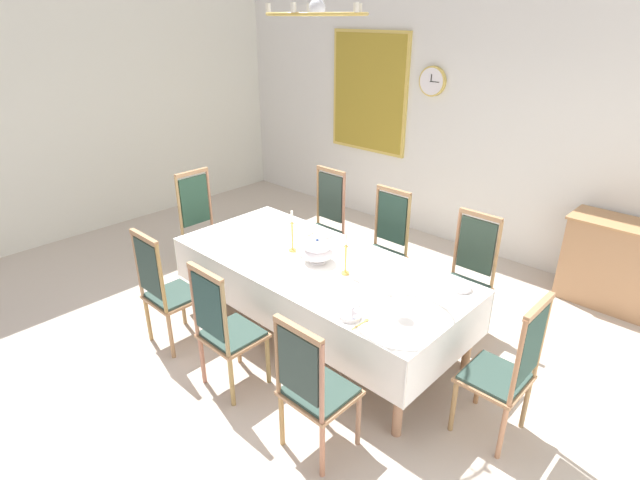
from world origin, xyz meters
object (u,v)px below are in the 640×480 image
(dining_table, at_px, (318,269))
(chair_head_east, at_px, (507,369))
(spoon_secondary, at_px, (316,231))
(framed_painting, at_px, (369,93))
(bowl_far_left, at_px, (461,287))
(chair_south_c, at_px, (313,386))
(chair_north_c, at_px, (466,275))
(chair_south_b, at_px, (225,328))
(chair_north_b, at_px, (384,245))
(soup_tureen, at_px, (317,251))
(chandelier, at_px, (317,12))
(chair_head_west, at_px, (203,226))
(bowl_near_left, at_px, (349,315))
(chair_south_a, at_px, (166,289))
(chair_north_a, at_px, (323,222))
(bowl_near_right, at_px, (323,234))
(candlestick_east, at_px, (346,258))
(spoon_primary, at_px, (364,321))
(candlestick_west, at_px, (292,235))
(mounted_clock, at_px, (432,81))

(dining_table, bearing_deg, chair_head_east, -0.00)
(spoon_secondary, relative_size, framed_painting, 0.11)
(bowl_far_left, height_order, spoon_secondary, bowl_far_left)
(chair_south_c, xyz_separation_m, chair_north_c, (0.00, 2.00, 0.03))
(chair_south_b, relative_size, chair_north_b, 0.96)
(dining_table, xyz_separation_m, soup_tureen, (-0.01, 0.00, 0.18))
(chair_south_c, height_order, soup_tureen, chair_south_c)
(chair_north_c, bearing_deg, chandelier, 47.75)
(chair_south_b, height_order, chair_head_west, chair_head_west)
(chair_north_c, xyz_separation_m, bowl_near_left, (-0.15, -1.48, 0.21))
(chair_south_a, bearing_deg, chair_south_c, 0.09)
(chair_north_a, xyz_separation_m, framed_painting, (-0.75, 1.69, 1.16))
(chair_north_b, xyz_separation_m, framed_painting, (-1.60, 1.69, 1.17))
(spoon_secondary, bearing_deg, chair_head_west, -169.63)
(soup_tureen, xyz_separation_m, spoon_secondary, (-0.46, 0.46, -0.10))
(bowl_near_right, bearing_deg, chair_north_b, 60.39)
(bowl_far_left, bearing_deg, chair_south_a, -144.62)
(chair_north_c, relative_size, chair_head_west, 0.96)
(soup_tureen, height_order, bowl_far_left, soup_tureen)
(chair_north_a, distance_m, chair_north_c, 1.78)
(chair_south_a, distance_m, candlestick_east, 1.59)
(spoon_primary, bearing_deg, dining_table, 153.92)
(chair_south_a, relative_size, chandelier, 1.51)
(spoon_primary, height_order, chandelier, chandelier)
(bowl_near_right, bearing_deg, spoon_primary, -35.68)
(chair_north_c, bearing_deg, spoon_primary, 88.84)
(soup_tureen, xyz_separation_m, bowl_near_right, (-0.34, 0.43, -0.09))
(chair_north_b, bearing_deg, bowl_near_left, 118.07)
(chair_south_b, bearing_deg, dining_table, 88.58)
(chair_south_b, relative_size, chair_north_c, 0.96)
(candlestick_west, height_order, bowl_far_left, candlestick_west)
(bowl_near_left, bearing_deg, soup_tureen, 148.24)
(bowl_far_left, bearing_deg, chair_north_c, 112.10)
(chair_north_c, relative_size, candlestick_west, 2.93)
(chair_north_a, xyz_separation_m, soup_tureen, (0.87, -1.00, 0.28))
(framed_painting, distance_m, chandelier, 3.30)
(spoon_secondary, bearing_deg, candlestick_east, -39.52)
(bowl_near_right, bearing_deg, chair_south_b, -77.26)
(soup_tureen, bearing_deg, dining_table, -0.00)
(bowl_far_left, bearing_deg, dining_table, -159.35)
(chair_north_a, height_order, candlestick_west, chair_north_a)
(chair_south_b, xyz_separation_m, chair_north_c, (0.93, 2.00, 0.01))
(spoon_secondary, bearing_deg, bowl_near_left, -46.43)
(bowl_near_right, bearing_deg, candlestick_east, -33.00)
(chair_north_a, relative_size, candlestick_west, 3.02)
(chair_south_c, height_order, chandelier, chandelier)
(dining_table, height_order, bowl_near_left, bowl_near_left)
(dining_table, bearing_deg, framed_painting, 121.02)
(bowl_near_right, bearing_deg, chair_head_east, -11.63)
(mounted_clock, bearing_deg, chair_south_b, -80.38)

